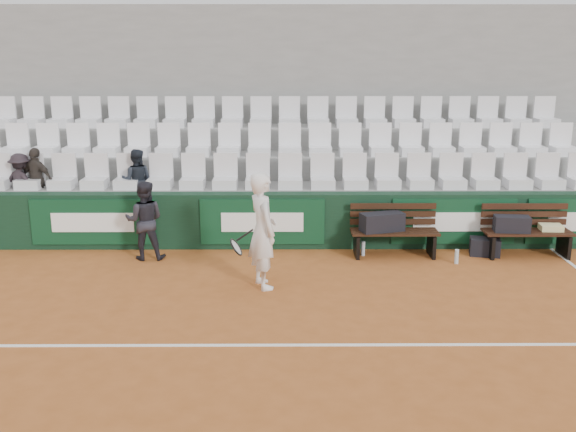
% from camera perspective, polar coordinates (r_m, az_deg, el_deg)
% --- Properties ---
extents(ground, '(80.00, 80.00, 0.00)m').
position_cam_1_polar(ground, '(7.95, -1.72, -11.43)').
color(ground, '#A65725').
rests_on(ground, ground).
extents(court_baseline, '(18.00, 0.06, 0.01)m').
position_cam_1_polar(court_baseline, '(7.95, -1.72, -11.40)').
color(court_baseline, white).
rests_on(court_baseline, ground).
extents(back_barrier, '(18.00, 0.34, 1.00)m').
position_cam_1_polar(back_barrier, '(11.53, -0.93, -0.40)').
color(back_barrier, '#10311D').
rests_on(back_barrier, ground).
extents(grandstand_tier_front, '(18.00, 0.95, 1.00)m').
position_cam_1_polar(grandstand_tier_front, '(12.14, -1.23, 0.37)').
color(grandstand_tier_front, gray).
rests_on(grandstand_tier_front, ground).
extents(grandstand_tier_mid, '(18.00, 0.95, 1.45)m').
position_cam_1_polar(grandstand_tier_mid, '(13.01, -1.17, 2.37)').
color(grandstand_tier_mid, gray).
rests_on(grandstand_tier_mid, ground).
extents(grandstand_tier_back, '(18.00, 0.95, 1.90)m').
position_cam_1_polar(grandstand_tier_back, '(13.90, -1.12, 4.11)').
color(grandstand_tier_back, gray).
rests_on(grandstand_tier_back, ground).
extents(grandstand_rear_wall, '(18.00, 0.30, 4.40)m').
position_cam_1_polar(grandstand_rear_wall, '(14.35, -1.11, 9.48)').
color(grandstand_rear_wall, gray).
rests_on(grandstand_rear_wall, ground).
extents(seat_row_front, '(11.90, 0.44, 0.63)m').
position_cam_1_polar(seat_row_front, '(11.79, -1.26, 4.00)').
color(seat_row_front, silver).
rests_on(seat_row_front, grandstand_tier_front).
extents(seat_row_mid, '(11.90, 0.44, 0.63)m').
position_cam_1_polar(seat_row_mid, '(12.66, -1.20, 6.80)').
color(seat_row_mid, white).
rests_on(seat_row_mid, grandstand_tier_mid).
extents(seat_row_back, '(11.90, 0.44, 0.63)m').
position_cam_1_polar(seat_row_back, '(13.55, -1.15, 9.24)').
color(seat_row_back, silver).
rests_on(seat_row_back, grandstand_tier_back).
extents(bench_left, '(1.50, 0.56, 0.45)m').
position_cam_1_polar(bench_left, '(11.27, 9.41, -2.41)').
color(bench_left, black).
rests_on(bench_left, ground).
extents(bench_right, '(1.50, 0.56, 0.45)m').
position_cam_1_polar(bench_right, '(11.85, 20.44, -2.31)').
color(bench_right, '#32190F').
rests_on(bench_right, ground).
extents(sports_bag_left, '(0.79, 0.52, 0.32)m').
position_cam_1_polar(sports_bag_left, '(11.13, 8.37, -0.54)').
color(sports_bag_left, black).
rests_on(sports_bag_left, bench_left).
extents(sports_bag_right, '(0.61, 0.34, 0.27)m').
position_cam_1_polar(sports_bag_right, '(11.63, 19.27, -0.66)').
color(sports_bag_right, black).
rests_on(sports_bag_right, bench_right).
extents(towel, '(0.39, 0.29, 0.10)m').
position_cam_1_polar(towel, '(11.97, 22.32, -0.95)').
color(towel, beige).
rests_on(towel, bench_right).
extents(sports_bag_ground, '(0.55, 0.40, 0.31)m').
position_cam_1_polar(sports_bag_ground, '(11.68, 17.09, -2.63)').
color(sports_bag_ground, black).
rests_on(sports_bag_ground, ground).
extents(water_bottle_near, '(0.07, 0.07, 0.25)m').
position_cam_1_polar(water_bottle_near, '(11.24, 6.69, -2.89)').
color(water_bottle_near, '#B2C1CA').
rests_on(water_bottle_near, ground).
extents(water_bottle_far, '(0.07, 0.07, 0.25)m').
position_cam_1_polar(water_bottle_far, '(11.11, 14.76, -3.51)').
color(water_bottle_far, '#B1C3C9').
rests_on(water_bottle_far, ground).
extents(tennis_player, '(0.81, 0.75, 1.76)m').
position_cam_1_polar(tennis_player, '(9.52, -2.28, -1.31)').
color(tennis_player, white).
rests_on(tennis_player, ground).
extents(ball_kid, '(0.69, 0.55, 1.36)m').
position_cam_1_polar(ball_kid, '(11.12, -12.63, -0.38)').
color(ball_kid, '#212129').
rests_on(ball_kid, ground).
extents(spectator_a, '(0.81, 0.64, 1.09)m').
position_cam_1_polar(spectator_a, '(12.76, -22.81, 4.73)').
color(spectator_a, black).
rests_on(spectator_a, grandstand_tier_front).
extents(spectator_b, '(0.76, 0.53, 1.20)m').
position_cam_1_polar(spectator_b, '(12.65, -21.58, 5.00)').
color(spectator_b, '#2F2925').
rests_on(spectator_b, grandstand_tier_front).
extents(spectator_c, '(0.57, 0.45, 1.17)m').
position_cam_1_polar(spectator_c, '(12.11, -13.41, 5.18)').
color(spectator_c, black).
rests_on(spectator_c, grandstand_tier_front).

